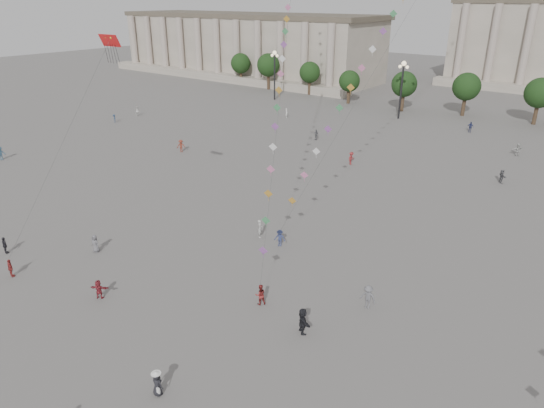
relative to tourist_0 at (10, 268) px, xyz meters
The scene contains 27 objects.
ground 16.37m from the tourist_0, 11.02° to the left, with size 360.00×360.00×0.00m, color #5E5A58.
hall_west 113.78m from the tourist_0, 121.29° to the left, with size 84.00×26.22×17.20m.
tree_row 82.82m from the tourist_0, 78.81° to the left, with size 137.12×5.12×8.00m.
lamp_post_far_west 78.92m from the tourist_0, 111.60° to the left, with size 2.00×0.90×10.65m.
lamp_post_mid_west 73.42m from the tourist_0, 89.18° to the left, with size 2.00×0.90×10.65m.
person_crowd_0 72.70m from the tourist_0, 78.04° to the left, with size 1.07×0.45×1.83m, color navy.
person_crowd_1 59.37m from the tourist_0, 132.40° to the left, with size 0.89×0.69×1.83m, color white.
person_crowd_2 36.13m from the tourist_0, 115.15° to the left, with size 1.22×0.70×1.89m, color maroon.
person_crowd_3 24.87m from the tourist_0, 20.96° to the left, with size 1.80×0.57×1.94m, color black.
person_crowd_4 66.58m from the tourist_0, 68.14° to the left, with size 1.68×0.53×1.81m, color #B7B7B3.
person_crowd_5 35.68m from the tourist_0, 156.43° to the left, with size 1.26×0.72×1.95m, color #31536F.
person_crowd_6 29.12m from the tourist_0, 29.34° to the left, with size 1.23×0.71×1.91m, color slate.
person_crowd_10 62.55m from the tourist_0, 105.01° to the left, with size 0.65×0.43×1.79m, color white.
person_crowd_12 54.94m from the tourist_0, 61.71° to the left, with size 1.60×0.51×1.73m, color #57575B.
person_crowd_13 21.75m from the tourist_0, 57.50° to the left, with size 0.66×0.43×1.80m, color #B3B4AF.
person_crowd_16 50.88m from the tourist_0, 93.52° to the left, with size 1.00×0.42×1.71m, color #5B5C60.
person_crowd_17 43.90m from the tourist_0, 80.01° to the left, with size 1.15×0.66×1.78m, color maroon.
person_crowd_18 7.04m from the tourist_0, 75.49° to the left, with size 0.83×0.54×1.71m, color slate.
person_crowd_19 54.41m from the tourist_0, 136.00° to the left, with size 0.96×0.55×1.48m, color navy.
tourist_0 is the anchor object (origin of this frame).
tourist_1 4.72m from the tourist_0, 160.00° to the left, with size 0.94×0.39×1.60m, color #232228.
tourist_2 8.89m from the tourist_0, 17.63° to the left, with size 1.45×0.46×1.57m, color maroon.
kite_flyer_0 21.14m from the tourist_0, 27.36° to the left, with size 0.81×0.63×1.67m, color maroon.
kite_flyer_1 23.03m from the tourist_0, 51.64° to the left, with size 1.06×0.61×1.64m, color navy.
hat_person 19.84m from the tourist_0, ahead, with size 0.78×0.60×1.69m.
dragon_kite 19.99m from the tourist_0, 84.89° to the left, with size 2.23×6.11×20.10m.
kite_train_west 39.82m from the tourist_0, 85.28° to the left, with size 30.48×46.69×66.51m.
Camera 1 is at (22.39, -17.12, 21.47)m, focal length 32.00 mm.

